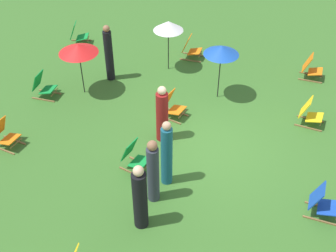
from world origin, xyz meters
name	(u,v)px	position (x,y,z in m)	size (l,w,h in m)	color
ground_plane	(211,147)	(0.00, 0.00, 0.00)	(40.00, 40.00, 0.00)	#386B28
deckchair_0	(322,203)	(-1.63, -2.74, 0.37)	(0.56, 0.81, 0.83)	olive
deckchair_1	(310,113)	(1.67, -2.50, 0.37)	(0.59, 0.83, 0.83)	olive
deckchair_3	(4,135)	(-1.24, 5.36, 0.37)	(0.62, 0.84, 0.83)	olive
deckchair_4	(311,68)	(4.17, -2.56, 0.37)	(0.54, 0.80, 0.83)	olive
deckchair_5	(43,86)	(1.10, 5.42, 0.37)	(0.50, 0.78, 0.83)	olive
deckchair_6	(172,105)	(1.09, 1.36, 0.37)	(0.68, 0.87, 0.83)	olive
deckchair_7	(134,157)	(-1.22, 1.76, 0.37)	(0.68, 0.87, 0.83)	olive
deckchair_8	(78,35)	(4.50, 5.74, 0.37)	(0.65, 0.85, 0.83)	olive
deckchair_9	(191,48)	(4.50, 1.51, 0.37)	(0.51, 0.78, 0.83)	olive
umbrella_0	(78,49)	(1.60, 4.31, 1.54)	(1.18, 1.18, 1.68)	black
umbrella_1	(221,50)	(2.37, 0.21, 1.63)	(1.04, 1.04, 1.76)	black
umbrella_2	(168,26)	(3.60, 2.09, 1.58)	(0.97, 0.97, 1.74)	black
person_0	(162,115)	(0.05, 1.37, 0.80)	(0.43, 0.43, 1.70)	maroon
person_1	(140,198)	(-2.88, 1.09, 0.84)	(0.38, 0.38, 1.77)	black
person_2	(167,154)	(-1.48, 0.86, 0.89)	(0.39, 0.39, 1.85)	#195972
person_3	(109,54)	(2.55, 3.77, 0.91)	(0.37, 0.37, 1.89)	black
person_4	(153,172)	(-2.08, 1.03, 0.86)	(0.29, 0.29, 1.77)	#333847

